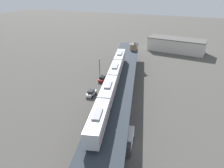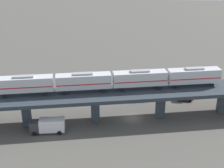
# 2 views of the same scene
# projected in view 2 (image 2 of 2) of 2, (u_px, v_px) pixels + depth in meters

# --- Properties ---
(ground_plane) EXTENTS (400.00, 400.00, 0.00)m
(ground_plane) POSITION_uv_depth(u_px,v_px,m) (132.00, 118.00, 71.78)
(ground_plane) COLOR #4C4944
(elevated_viaduct) EXTENTS (29.70, 91.41, 6.69)m
(elevated_viaduct) POSITION_uv_depth(u_px,v_px,m) (132.00, 95.00, 69.53)
(elevated_viaduct) COLOR #283039
(elevated_viaduct) RESTS_ON ground
(subway_train) EXTENTS (14.38, 49.07, 4.45)m
(subway_train) POSITION_uv_depth(u_px,v_px,m) (112.00, 80.00, 68.93)
(subway_train) COLOR silver
(subway_train) RESTS_ON elevated_viaduct
(street_car_red) EXTENTS (1.99, 4.42, 1.89)m
(street_car_red) POSITION_uv_depth(u_px,v_px,m) (184.00, 97.00, 80.20)
(street_car_red) COLOR #AD1E1E
(street_car_red) RESTS_ON ground
(street_car_white) EXTENTS (1.98, 4.42, 1.89)m
(street_car_white) POSITION_uv_depth(u_px,v_px,m) (139.00, 97.00, 80.17)
(street_car_white) COLOR silver
(street_car_white) RESTS_ON ground
(delivery_truck) EXTENTS (3.40, 7.47, 3.20)m
(delivery_truck) POSITION_uv_depth(u_px,v_px,m) (48.00, 125.00, 65.28)
(delivery_truck) COLOR #333338
(delivery_truck) RESTS_ON ground
(street_lamp) EXTENTS (0.44, 0.44, 6.94)m
(street_lamp) POSITION_uv_depth(u_px,v_px,m) (201.00, 81.00, 81.45)
(street_lamp) COLOR black
(street_lamp) RESTS_ON ground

